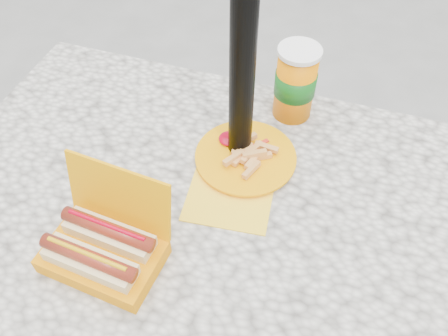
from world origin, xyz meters
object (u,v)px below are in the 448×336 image
(umbrella_pole, at_px, (245,8))
(hotdog_box, at_px, (103,248))
(fries_plate, at_px, (244,159))
(soda_cup, at_px, (295,83))

(umbrella_pole, bearing_deg, hotdog_box, -114.58)
(fries_plate, relative_size, soda_cup, 1.69)
(umbrella_pole, xyz_separation_m, fries_plate, (0.02, -0.03, -0.34))
(soda_cup, bearing_deg, fries_plate, -107.97)
(hotdog_box, bearing_deg, fries_plate, 65.36)
(umbrella_pole, relative_size, soda_cup, 12.26)
(umbrella_pole, relative_size, hotdog_box, 10.07)
(hotdog_box, xyz_separation_m, fries_plate, (0.17, 0.31, -0.03))
(umbrella_pole, bearing_deg, soda_cup, 63.43)
(soda_cup, bearing_deg, umbrella_pole, -116.57)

